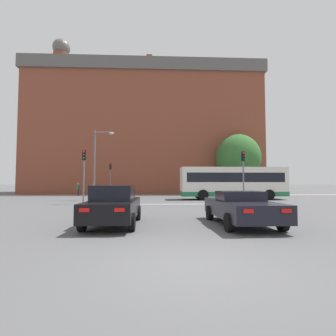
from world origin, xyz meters
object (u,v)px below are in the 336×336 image
at_px(bus_crossing_lead, 232,182).
at_px(pedestrian_walking_east, 78,188).
at_px(car_saloon_left, 114,205).
at_px(street_lamp_junction, 98,157).
at_px(traffic_light_near_left, 84,168).
at_px(pedestrian_waiting, 94,188).
at_px(traffic_light_near_right, 243,168).
at_px(car_roadster_right, 241,207).
at_px(traffic_light_far_left, 110,174).

xyz_separation_m(bus_crossing_lead, pedestrian_walking_east, (-17.54, 8.39, -0.75)).
relative_size(car_saloon_left, street_lamp_junction, 0.66).
distance_m(traffic_light_near_left, pedestrian_waiting, 13.85).
bearing_deg(pedestrian_waiting, bus_crossing_lead, -117.17).
bearing_deg(bus_crossing_lead, street_lamp_junction, 90.65).
bearing_deg(traffic_light_near_right, street_lamp_junction, 162.71).
xyz_separation_m(bus_crossing_lead, traffic_light_near_left, (-13.25, -4.94, 1.14)).
relative_size(car_roadster_right, traffic_light_near_left, 1.11).
bearing_deg(bus_crossing_lead, car_saloon_left, 148.71).
height_order(bus_crossing_lead, traffic_light_near_right, traffic_light_near_right).
height_order(bus_crossing_lead, traffic_light_near_left, traffic_light_near_left).
relative_size(traffic_light_far_left, street_lamp_junction, 0.61).
distance_m(bus_crossing_lead, street_lamp_junction, 13.43).
xyz_separation_m(traffic_light_near_left, pedestrian_waiting, (-2.39, 13.51, -1.93)).
bearing_deg(pedestrian_walking_east, street_lamp_junction, -143.28).
height_order(car_saloon_left, pedestrian_walking_east, pedestrian_walking_east).
bearing_deg(traffic_light_near_left, pedestrian_waiting, 100.02).
height_order(bus_crossing_lead, pedestrian_walking_east, bus_crossing_lead).
distance_m(car_roadster_right, traffic_light_near_right, 12.11).
xyz_separation_m(car_saloon_left, car_roadster_right, (5.03, -0.18, -0.10)).
xyz_separation_m(traffic_light_far_left, pedestrian_walking_east, (-4.14, 0.47, -1.84)).
bearing_deg(traffic_light_far_left, pedestrian_waiting, 163.96).
height_order(traffic_light_near_left, pedestrian_walking_east, traffic_light_near_left).
bearing_deg(traffic_light_far_left, bus_crossing_lead, -30.59).
bearing_deg(car_roadster_right, traffic_light_far_left, 110.02).
height_order(street_lamp_junction, pedestrian_waiting, street_lamp_junction).
bearing_deg(street_lamp_junction, pedestrian_waiting, 105.56).
height_order(pedestrian_waiting, pedestrian_walking_east, pedestrian_walking_east).
bearing_deg(street_lamp_junction, pedestrian_walking_east, 116.88).
bearing_deg(car_roadster_right, street_lamp_junction, 119.03).
relative_size(street_lamp_junction, pedestrian_walking_east, 4.14).
xyz_separation_m(bus_crossing_lead, traffic_light_near_right, (-0.29, -4.17, 1.17)).
relative_size(car_roadster_right, pedestrian_waiting, 2.99).
distance_m(street_lamp_junction, pedestrian_waiting, 9.60).
distance_m(car_roadster_right, pedestrian_waiting, 26.55).
bearing_deg(bus_crossing_lead, car_roadster_right, 164.64).
height_order(traffic_light_far_left, street_lamp_junction, street_lamp_junction).
distance_m(traffic_light_far_left, pedestrian_walking_east, 4.55).
relative_size(street_lamp_junction, pedestrian_waiting, 4.29).
relative_size(car_saloon_left, pedestrian_walking_east, 2.72).
bearing_deg(traffic_light_far_left, pedestrian_walking_east, 173.49).
height_order(traffic_light_near_right, street_lamp_junction, street_lamp_junction).
relative_size(car_roadster_right, street_lamp_junction, 0.70).
bearing_deg(car_saloon_left, car_roadster_right, -1.43).
bearing_deg(street_lamp_junction, car_saloon_left, -75.34).
xyz_separation_m(car_saloon_left, traffic_light_near_right, (8.97, 11.06, 2.08)).
relative_size(car_saloon_left, traffic_light_near_right, 1.04).
bearing_deg(traffic_light_near_right, car_saloon_left, -129.04).
relative_size(traffic_light_near_left, street_lamp_junction, 0.63).
distance_m(car_saloon_left, pedestrian_walking_east, 25.04).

